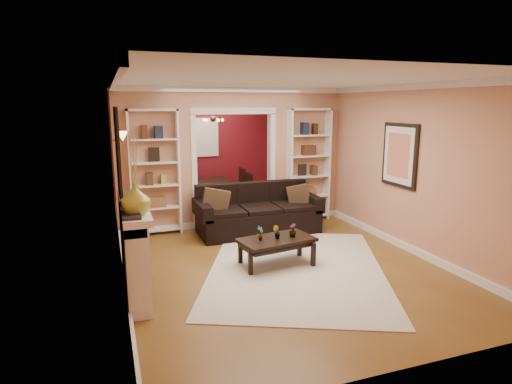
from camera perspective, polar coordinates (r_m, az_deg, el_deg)
name	(u,v)px	position (r m, az deg, el deg)	size (l,w,h in m)	color
floor	(253,241)	(7.63, -0.35, -6.53)	(8.00, 8.00, 0.00)	brown
ceiling	(253,84)	(7.26, -0.37, 14.17)	(8.00, 8.00, 0.00)	white
wall_back	(203,145)	(11.16, -7.10, 6.25)	(8.00, 8.00, 0.00)	tan
wall_front	(407,228)	(3.84, 19.50, -4.55)	(8.00, 8.00, 0.00)	tan
wall_left	(115,172)	(6.93, -18.25, 2.52)	(8.00, 8.00, 0.00)	tan
wall_right	(366,160)	(8.33, 14.49, 4.17)	(8.00, 8.00, 0.00)	tan
partition_wall	(234,157)	(8.46, -3.02, 4.63)	(4.50, 0.15, 2.70)	tan
red_back_panel	(203,146)	(11.13, -7.07, 6.08)	(4.44, 0.04, 2.64)	maroon
dining_window	(203,137)	(11.07, -7.05, 7.25)	(0.78, 0.03, 0.98)	#8CA5CC
area_rug	(296,268)	(6.44, 5.36, -10.04)	(2.49, 3.48, 0.01)	beige
sofa	(258,209)	(7.99, 0.29, -2.31)	(2.32, 1.00, 0.91)	black
pillow_left	(215,201)	(7.69, -5.43, -1.20)	(0.47, 0.13, 0.47)	#4F3A21
pillow_right	(299,196)	(8.24, 5.73, -0.56)	(0.41, 0.12, 0.41)	#4F3A21
coffee_table	(276,252)	(6.47, 2.74, -7.96)	(1.11, 0.60, 0.42)	black
plant_left	(260,233)	(6.28, 0.58, -5.50)	(0.11, 0.08, 0.22)	#336626
plant_center	(277,232)	(6.37, 2.77, -5.37)	(0.11, 0.09, 0.19)	#336626
plant_right	(293,230)	(6.47, 4.90, -5.10)	(0.11, 0.11, 0.20)	#336626
bookshelf_left	(155,173)	(8.02, -13.34, 2.51)	(0.90, 0.30, 2.30)	white
bookshelf_right	(308,165)	(8.89, 6.96, 3.60)	(0.90, 0.30, 2.30)	white
fireplace	(136,249)	(5.66, -15.73, -7.35)	(0.32, 1.70, 1.16)	white
vase	(135,199)	(4.94, -15.79, -0.95)	(0.34, 0.34, 0.36)	#A3A535
mirror	(118,153)	(5.39, -17.93, 4.92)	(0.03, 0.95, 1.10)	silver
wall_sconce	(119,138)	(7.43, -17.81, 6.85)	(0.18, 0.18, 0.22)	#FFE0A5
framed_art	(399,155)	(7.47, 18.56, 4.67)	(0.04, 0.85, 1.05)	black
dining_table	(215,194)	(10.21, -5.55, -0.26)	(0.91, 1.62, 0.57)	black
dining_chair_nw	(194,192)	(9.78, -8.27, -0.03)	(0.42, 0.42, 0.85)	black
dining_chair_ne	(240,190)	(10.04, -2.10, 0.32)	(0.41, 0.41, 0.82)	black
dining_chair_sw	(189,186)	(10.35, -8.92, 0.75)	(0.45, 0.45, 0.90)	black
dining_chair_se	(233,184)	(10.60, -3.07, 1.02)	(0.42, 0.42, 0.86)	black
chandelier	(214,120)	(9.85, -5.56, 9.49)	(0.50, 0.50, 0.30)	#3E2E1C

